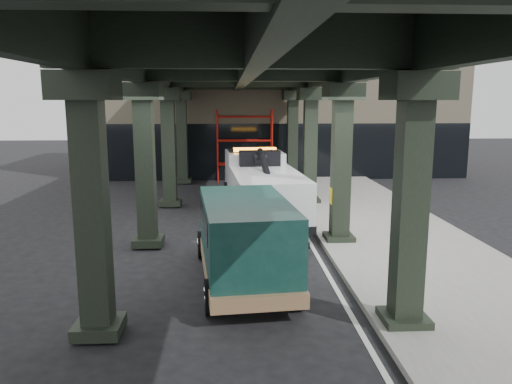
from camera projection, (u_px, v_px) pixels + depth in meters
name	position (u px, v px, depth m)	size (l,w,h in m)	color
ground	(261.00, 265.00, 13.78)	(90.00, 90.00, 0.00)	black
sidewalk	(397.00, 240.00, 15.97)	(5.00, 40.00, 0.15)	gray
lane_stripe	(311.00, 244.00, 15.83)	(0.12, 38.00, 0.01)	silver
viaduct	(244.00, 67.00, 14.73)	(7.40, 32.00, 6.40)	black
building	(272.00, 108.00, 32.80)	(22.00, 10.00, 8.00)	#C6B793
scaffolding	(245.00, 144.00, 27.78)	(3.08, 0.88, 4.00)	red
tow_truck	(261.00, 184.00, 19.10)	(2.92, 8.39, 2.70)	black
towed_van	(244.00, 238.00, 12.21)	(2.58, 5.53, 2.17)	#0F3832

